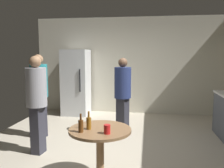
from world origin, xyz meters
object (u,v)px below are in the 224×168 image
Objects in this scene: foreground_table at (100,137)px; person_in_gray_shirt at (37,97)px; refrigerator at (76,82)px; beer_bottle_brown at (81,125)px; beer_bottle_amber at (89,123)px; person_in_navy_shirt at (123,91)px; plastic_cup_red at (107,129)px; person_in_teal_shirt at (39,89)px.

person_in_gray_shirt reaches higher than foreground_table.
refrigerator is 2.66m from person_in_gray_shirt.
beer_bottle_brown is 1.41m from person_in_gray_shirt.
person_in_navy_shirt is (0.23, 1.93, 0.12)m from beer_bottle_amber.
plastic_cup_red is 2.07m from person_in_navy_shirt.
beer_bottle_amber is 0.14× the size of person_in_navy_shirt.
beer_bottle_amber is 1.94m from person_in_navy_shirt.
refrigerator is 7.83× the size of beer_bottle_amber.
person_in_navy_shirt is (1.47, -1.55, 0.03)m from refrigerator.
plastic_cup_red is (0.32, -0.01, -0.03)m from beer_bottle_brown.
person_in_teal_shirt is (-1.42, 1.59, 0.16)m from beer_bottle_amber.
plastic_cup_red is at bearing -9.23° from person_in_teal_shirt.
foreground_table is 0.48× the size of person_in_gray_shirt.
beer_bottle_amber is at bearing 152.50° from plastic_cup_red.
person_in_gray_shirt is at bearing 143.16° from beer_bottle_amber.
refrigerator reaches higher than person_in_navy_shirt.
refrigerator reaches higher than person_in_teal_shirt.
foreground_table is 0.50× the size of person_in_navy_shirt.
person_in_navy_shirt is at bearing 90.90° from plastic_cup_red.
foreground_table is 3.48× the size of beer_bottle_amber.
person_in_teal_shirt reaches higher than beer_bottle_brown.
beer_bottle_brown is 0.14× the size of person_in_navy_shirt.
person_in_navy_shirt is (1.64, 0.33, -0.04)m from person_in_teal_shirt.
beer_bottle_amber is at bearing -70.38° from refrigerator.
beer_bottle_amber is at bearing -11.69° from person_in_teal_shirt.
person_in_teal_shirt is 0.83m from person_in_gray_shirt.
person_in_teal_shirt reaches higher than plastic_cup_red.
person_in_navy_shirt reaches higher than plastic_cup_red.
foreground_table is at bearing -8.37° from person_in_teal_shirt.
plastic_cup_red is (1.50, -3.61, -0.11)m from refrigerator.
refrigerator reaches higher than beer_bottle_amber.
plastic_cup_red is 0.07× the size of person_in_navy_shirt.
beer_bottle_brown is at bearing -117.87° from beer_bottle_amber.
person_in_teal_shirt is (-1.55, 1.55, 0.35)m from foreground_table.
beer_bottle_brown is (1.17, -3.61, -0.08)m from refrigerator.
beer_bottle_amber is 1.38m from person_in_gray_shirt.
refrigerator is 1.08× the size of person_in_teal_shirt.
person_in_navy_shirt is (1.32, 1.10, -0.03)m from person_in_gray_shirt.
refrigerator reaches higher than beer_bottle_brown.
person_in_navy_shirt is (0.29, 2.05, 0.12)m from beer_bottle_brown.
refrigerator is 3.69m from beer_bottle_amber.
refrigerator is 3.71m from foreground_table.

